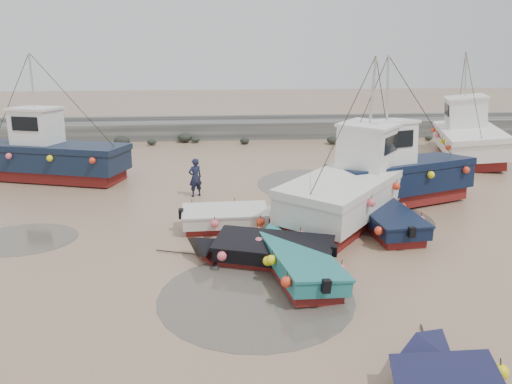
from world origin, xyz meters
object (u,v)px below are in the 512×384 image
dinghy_2 (296,258)px  cabin_boat_1 (360,182)px  dinghy_4 (263,247)px  person (196,196)px  dinghy_6 (383,214)px  cabin_boat_0 (45,154)px  cabin_boat_2 (392,174)px  cabin_boat_3 (469,136)px  dinghy_5 (235,215)px

dinghy_2 → cabin_boat_1: cabin_boat_1 is taller
dinghy_4 → person: dinghy_4 is taller
dinghy_6 → cabin_boat_0: bearing=146.5°
cabin_boat_2 → dinghy_4: bearing=112.0°
dinghy_4 → person: (-2.38, 7.39, -0.55)m
cabin_boat_1 → cabin_boat_3: same height
dinghy_2 → dinghy_4: size_ratio=1.02×
dinghy_4 → person: bearing=36.6°
dinghy_2 → cabin_boat_2: (5.07, 6.30, 0.82)m
dinghy_5 → cabin_boat_1: 5.42m
dinghy_2 → dinghy_5: (-1.67, 3.93, 0.01)m
dinghy_4 → cabin_boat_0: 14.83m
dinghy_2 → dinghy_5: same height
dinghy_2 → person: size_ratio=3.35×
dinghy_5 → cabin_boat_0: 12.18m
cabin_boat_0 → person: bearing=-97.7°
dinghy_6 → cabin_boat_1: (-0.42, 1.80, 0.76)m
cabin_boat_2 → cabin_boat_3: (7.82, 8.72, -0.04)m
dinghy_2 → dinghy_6: bearing=33.5°
dinghy_6 → person: 8.55m
cabin_boat_2 → cabin_boat_3: size_ratio=0.88×
dinghy_5 → cabin_boat_1: (5.14, 1.53, 0.74)m
cabin_boat_0 → person: 8.53m
dinghy_2 → cabin_boat_2: 8.13m
dinghy_6 → cabin_boat_0: (-14.84, 8.11, 0.79)m
cabin_boat_0 → cabin_boat_2: same height
dinghy_5 → dinghy_6: (5.56, -0.26, -0.02)m
cabin_boat_2 → person: bearing=56.6°
cabin_boat_0 → cabin_boat_1: same height
dinghy_5 → dinghy_4: bearing=12.6°
cabin_boat_1 → person: bearing=-163.4°
cabin_boat_0 → cabin_boat_3: 24.06m
dinghy_6 → cabin_boat_1: cabin_boat_1 is taller
cabin_boat_3 → person: bearing=-141.9°
cabin_boat_0 → person: cabin_boat_0 is taller
dinghy_5 → cabin_boat_0: bearing=-131.8°
cabin_boat_1 → dinghy_4: bearing=-94.6°
dinghy_6 → person: dinghy_6 is taller
dinghy_2 → cabin_boat_3: 19.81m
dinghy_5 → person: 4.67m
cabin_boat_1 → dinghy_6: bearing=-37.7°
cabin_boat_2 → cabin_boat_3: 11.71m
dinghy_4 → cabin_boat_2: (5.98, 5.40, 0.82)m
dinghy_2 → dinghy_5: size_ratio=1.09×
dinghy_2 → dinghy_4: bearing=125.4°
dinghy_5 → cabin_boat_0: (-9.28, 7.85, 0.77)m
cabin_boat_3 → dinghy_4: bearing=-118.8°
cabin_boat_0 → cabin_boat_2: (16.03, -5.48, 0.03)m
dinghy_4 → cabin_boat_2: cabin_boat_2 is taller
cabin_boat_1 → cabin_boat_2: (1.60, 0.83, 0.07)m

